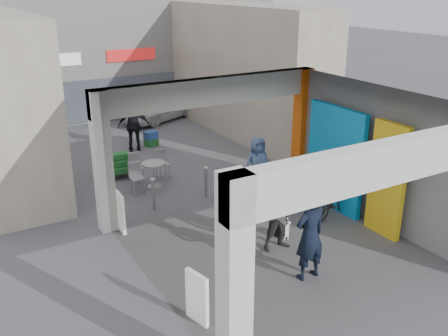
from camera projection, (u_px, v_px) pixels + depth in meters
ground at (253, 233)px, 12.26m from camera, size 90.00×90.00×0.00m
arcade_canopy at (296, 149)px, 11.04m from camera, size 6.40×6.45×6.40m
far_building at (81, 25)px, 22.17m from camera, size 18.00×4.08×8.00m
plaza_bldg_right at (245, 71)px, 19.57m from camera, size 2.00×9.00×5.00m
bollard_left at (153, 194)px, 13.41m from camera, size 0.09×0.09×0.86m
bollard_center at (206, 182)px, 14.19m from camera, size 0.09×0.09×0.87m
bollard_right at (254, 176)px, 14.66m from camera, size 0.09×0.09×0.82m
advert_board_near at (197, 297)px, 8.90m from camera, size 0.21×0.55×1.00m
advert_board_far at (120, 212)px, 12.19m from camera, size 0.12×0.55×1.00m
cafe_set at (147, 174)px, 15.08m from camera, size 1.50×1.21×0.91m
produce_stand at (117, 169)px, 15.63m from camera, size 1.11×0.60×0.73m
crate_stack at (151, 139)px, 18.64m from camera, size 0.51×0.43×0.56m
border_collie at (283, 228)px, 11.94m from camera, size 0.23×0.45×0.62m
man_with_dog at (310, 235)px, 10.09m from camera, size 0.73×0.49×1.96m
man_back_turned at (282, 215)px, 11.24m from camera, size 0.90×0.73×1.71m
man_elderly at (257, 165)px, 14.35m from camera, size 0.86×0.59×1.68m
man_crates at (134, 126)px, 17.85m from camera, size 1.20×0.79×1.90m
bicycle_front at (311, 190)px, 13.58m from camera, size 1.79×0.84×0.90m
bicycle_rear at (334, 200)px, 12.94m from camera, size 1.59×0.77×0.92m
white_van at (159, 107)px, 21.95m from camera, size 3.91×2.81×1.24m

